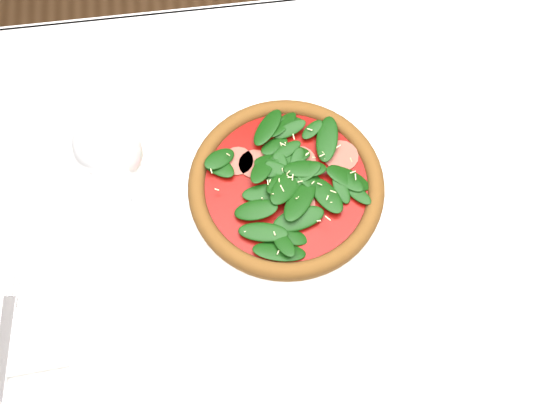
{
  "coord_description": "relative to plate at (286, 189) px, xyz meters",
  "views": [
    {
      "loc": [
        -0.11,
        -0.34,
        1.59
      ],
      "look_at": [
        -0.06,
        0.01,
        0.77
      ],
      "focal_mm": 40.0,
      "sensor_mm": 36.0,
      "label": 1
    }
  ],
  "objects": [
    {
      "name": "saucer_far",
      "position": [
        0.35,
        0.1,
        -0.0
      ],
      "size": [
        0.15,
        0.15,
        0.01
      ],
      "color": "white",
      "rests_on": "dining_table"
    },
    {
      "name": "wine_glass",
      "position": [
        -0.23,
        0.01,
        0.15
      ],
      "size": [
        0.09,
        0.09,
        0.22
      ],
      "color": "white",
      "rests_on": "dining_table"
    },
    {
      "name": "fork",
      "position": [
        -0.41,
        -0.15,
        0.01
      ],
      "size": [
        0.04,
        0.18,
        0.0
      ],
      "rotation": [
        0.0,
        0.0,
        -0.09
      ],
      "color": "silver",
      "rests_on": "napkin"
    },
    {
      "name": "plate",
      "position": [
        0.0,
        0.0,
        0.0
      ],
      "size": [
        0.34,
        0.34,
        0.01
      ],
      "color": "white",
      "rests_on": "dining_table"
    },
    {
      "name": "napkin",
      "position": [
        -0.41,
        -0.19,
        -0.0
      ],
      "size": [
        0.17,
        0.09,
        0.01
      ],
      "primitive_type": "cube",
      "rotation": [
        0.0,
        0.0,
        0.05
      ],
      "color": "white",
      "rests_on": "dining_table"
    },
    {
      "name": "pizza",
      "position": [
        -0.0,
        0.0,
        0.02
      ],
      "size": [
        0.32,
        0.32,
        0.04
      ],
      "rotation": [
        0.0,
        0.0,
        -0.12
      ],
      "color": "#996224",
      "rests_on": "plate"
    },
    {
      "name": "dining_table",
      "position": [
        0.04,
        -0.03,
        -0.11
      ],
      "size": [
        1.21,
        0.81,
        0.75
      ],
      "color": "white",
      "rests_on": "ground"
    },
    {
      "name": "ground",
      "position": [
        0.04,
        -0.03,
        -0.76
      ],
      "size": [
        6.0,
        6.0,
        0.0
      ],
      "primitive_type": "plane",
      "color": "brown",
      "rests_on": "ground"
    }
  ]
}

